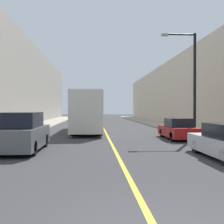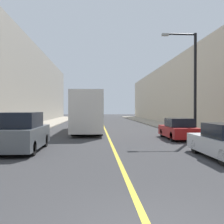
{
  "view_description": "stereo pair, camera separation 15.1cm",
  "coord_description": "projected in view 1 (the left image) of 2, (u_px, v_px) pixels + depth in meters",
  "views": [
    {
      "loc": [
        -1.06,
        -4.0,
        2.09
      ],
      "look_at": [
        0.1,
        12.65,
        1.9
      ],
      "focal_mm": 42.0,
      "sensor_mm": 36.0,
      "label": 1
    },
    {
      "loc": [
        -0.91,
        -4.01,
        2.09
      ],
      "look_at": [
        0.1,
        12.65,
        1.9
      ],
      "focal_mm": 42.0,
      "sensor_mm": 36.0,
      "label": 2
    }
  ],
  "objects": [
    {
      "name": "street_lamp_right",
      "position": [
        192.0,
        78.0,
        18.83
      ],
      "size": [
        2.55,
        0.24,
        7.43
      ],
      "color": "black",
      "rests_on": "sidewalk_right"
    },
    {
      "name": "bus",
      "position": [
        88.0,
        111.0,
        24.27
      ],
      "size": [
        2.49,
        11.85,
        3.5
      ],
      "color": "silver",
      "rests_on": "ground"
    },
    {
      "name": "building_row_left",
      "position": [
        11.0,
        81.0,
        33.15
      ],
      "size": [
        4.0,
        72.0,
        11.37
      ],
      "primitive_type": "cube",
      "color": "gray",
      "rests_on": "ground"
    },
    {
      "name": "parked_suv_left",
      "position": [
        21.0,
        133.0,
        12.93
      ],
      "size": [
        2.0,
        4.58,
        1.93
      ],
      "color": "#51565B",
      "rests_on": "ground"
    },
    {
      "name": "building_row_right",
      "position": [
        189.0,
        91.0,
        34.77
      ],
      "size": [
        4.0,
        72.0,
        9.0
      ],
      "primitive_type": "cube",
      "color": "beige",
      "rests_on": "ground"
    },
    {
      "name": "car_right_mid",
      "position": [
        178.0,
        130.0,
        18.23
      ],
      "size": [
        1.79,
        4.23,
        1.46
      ],
      "color": "maroon",
      "rests_on": "ground"
    },
    {
      "name": "sidewalk_right",
      "position": [
        160.0,
        124.0,
        34.55
      ],
      "size": [
        3.63,
        72.0,
        0.11
      ],
      "primitive_type": "cube",
      "color": "#A89E8C",
      "rests_on": "ground"
    },
    {
      "name": "road_center_line",
      "position": [
        102.0,
        125.0,
        34.02
      ],
      "size": [
        0.16,
        72.0,
        0.01
      ],
      "primitive_type": "cube",
      "color": "gold",
      "rests_on": "ground"
    },
    {
      "name": "sidewalk_left",
      "position": [
        42.0,
        125.0,
        33.48
      ],
      "size": [
        3.63,
        72.0,
        0.11
      ],
      "primitive_type": "cube",
      "color": "#A89E8C",
      "rests_on": "ground"
    }
  ]
}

